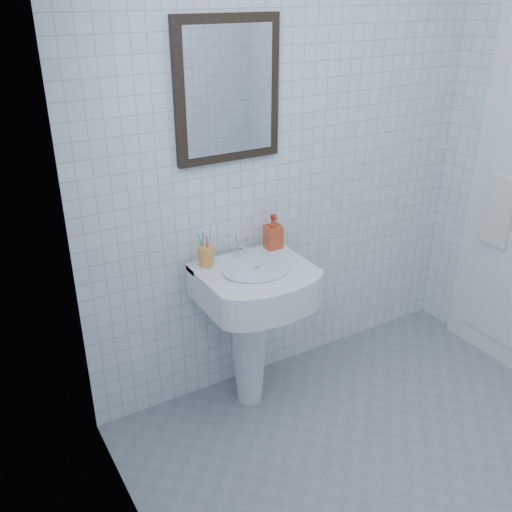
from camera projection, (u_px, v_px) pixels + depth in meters
ground at (442, 507)px, 2.37m from camera, size 2.40×2.40×0.00m
wall_back at (290, 147)px, 2.77m from camera, size 2.20×0.02×2.50m
wall_left at (182, 323)px, 1.33m from camera, size 0.02×2.40×2.50m
washbasin at (251, 312)px, 2.75m from camera, size 0.52×0.38×0.80m
faucet at (241, 248)px, 2.69m from camera, size 0.05×0.11×0.12m
toothbrush_cup at (206, 256)px, 2.61m from camera, size 0.09×0.09×0.10m
soap_dispenser at (273, 231)px, 2.78m from camera, size 0.08×0.08×0.17m
wall_mirror at (228, 90)px, 2.46m from camera, size 0.50×0.04×0.62m
towel_ring at (508, 178)px, 2.97m from camera, size 0.01×0.18×0.18m
hand_towel at (499, 211)px, 3.04m from camera, size 0.03×0.16×0.38m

